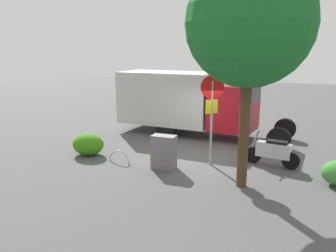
{
  "coord_description": "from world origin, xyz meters",
  "views": [
    {
      "loc": [
        -3.24,
        11.18,
        3.81
      ],
      "look_at": [
        1.14,
        -0.1,
        1.04
      ],
      "focal_mm": 36.14,
      "sensor_mm": 36.0,
      "label": 1
    }
  ],
  "objects_px": {
    "motorcycle": "(273,151)",
    "utility_cabinet": "(164,152)",
    "box_truck_near": "(187,100)",
    "stop_sign": "(212,106)",
    "bike_rack_hoop": "(119,162)",
    "street_tree": "(249,24)"
  },
  "relations": [
    {
      "from": "stop_sign",
      "to": "bike_rack_hoop",
      "type": "distance_m",
      "value": 3.69
    },
    {
      "from": "box_truck_near",
      "to": "motorcycle",
      "type": "bearing_deg",
      "value": -34.13
    },
    {
      "from": "motorcycle",
      "to": "stop_sign",
      "type": "xyz_separation_m",
      "value": [
        1.96,
        0.58,
        1.48
      ]
    },
    {
      "from": "box_truck_near",
      "to": "stop_sign",
      "type": "height_order",
      "value": "stop_sign"
    },
    {
      "from": "utility_cabinet",
      "to": "bike_rack_hoop",
      "type": "xyz_separation_m",
      "value": [
        1.66,
        -0.0,
        -0.55
      ]
    },
    {
      "from": "stop_sign",
      "to": "bike_rack_hoop",
      "type": "xyz_separation_m",
      "value": [
        2.97,
        0.91,
        -2.0
      ]
    },
    {
      "from": "box_truck_near",
      "to": "street_tree",
      "type": "relative_size",
      "value": 1.28
    },
    {
      "from": "stop_sign",
      "to": "street_tree",
      "type": "bearing_deg",
      "value": 131.11
    },
    {
      "from": "box_truck_near",
      "to": "stop_sign",
      "type": "relative_size",
      "value": 2.63
    },
    {
      "from": "box_truck_near",
      "to": "motorcycle",
      "type": "height_order",
      "value": "box_truck_near"
    },
    {
      "from": "motorcycle",
      "to": "utility_cabinet",
      "type": "xyz_separation_m",
      "value": [
        3.28,
        1.49,
        0.03
      ]
    },
    {
      "from": "motorcycle",
      "to": "utility_cabinet",
      "type": "distance_m",
      "value": 3.6
    },
    {
      "from": "box_truck_near",
      "to": "street_tree",
      "type": "height_order",
      "value": "street_tree"
    },
    {
      "from": "motorcycle",
      "to": "utility_cabinet",
      "type": "height_order",
      "value": "motorcycle"
    },
    {
      "from": "box_truck_near",
      "to": "utility_cabinet",
      "type": "bearing_deg",
      "value": -76.65
    },
    {
      "from": "street_tree",
      "to": "box_truck_near",
      "type": "bearing_deg",
      "value": -57.56
    },
    {
      "from": "stop_sign",
      "to": "motorcycle",
      "type": "bearing_deg",
      "value": -163.65
    },
    {
      "from": "utility_cabinet",
      "to": "street_tree",
      "type": "bearing_deg",
      "value": 167.9
    },
    {
      "from": "box_truck_near",
      "to": "stop_sign",
      "type": "xyz_separation_m",
      "value": [
        -2.05,
        3.77,
        0.43
      ]
    },
    {
      "from": "stop_sign",
      "to": "bike_rack_hoop",
      "type": "height_order",
      "value": "stop_sign"
    },
    {
      "from": "box_truck_near",
      "to": "utility_cabinet",
      "type": "relative_size",
      "value": 7.13
    },
    {
      "from": "utility_cabinet",
      "to": "box_truck_near",
      "type": "bearing_deg",
      "value": -81.08
    }
  ]
}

